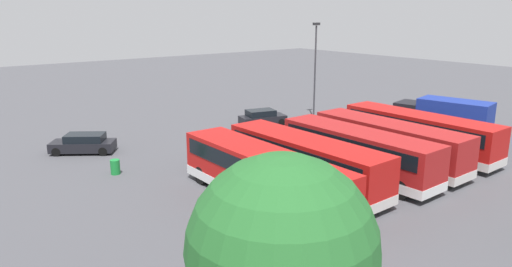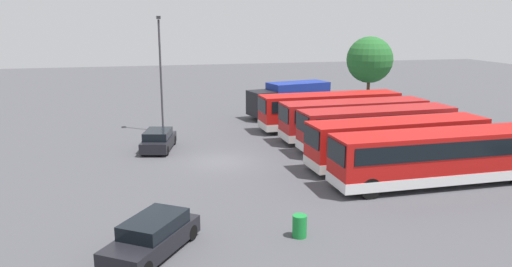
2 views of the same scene
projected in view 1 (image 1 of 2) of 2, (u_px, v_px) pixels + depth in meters
The scene contains 12 objects.
ground_plane at pixel (252, 140), 38.38m from camera, with size 140.00×140.00×0.00m, color #47474C.
bus_single_deck_near_end at pixel (419, 132), 34.31m from camera, with size 2.86×11.68×2.95m.
bus_single_deck_second at pixel (389, 142), 31.77m from camera, with size 2.78×11.14×2.95m.
bus_single_deck_third at pixel (358, 151), 29.68m from camera, with size 2.88×10.97×2.95m.
bus_single_deck_fourth at pixel (305, 160), 27.87m from camera, with size 2.94×11.33×2.95m.
bus_single_deck_fifth at pixel (263, 175), 25.46m from camera, with size 2.65×11.96×2.95m.
box_truck_blue at pixel (444, 117), 38.89m from camera, with size 4.00×7.86×3.20m.
car_hatchback_silver at pixel (262, 118), 43.31m from camera, with size 4.49×2.77×1.43m.
car_small_green at pixel (84, 144), 34.81m from camera, with size 4.73×4.09×1.43m.
lamp_post_tall at pixel (315, 64), 45.13m from camera, with size 0.70×0.30×9.11m.
waste_bin_yellow at pixel (115, 167), 30.30m from camera, with size 0.60×0.60×0.95m, color #197F33.
tree_rightmost at pixel (282, 249), 10.91m from camera, with size 4.51×4.51×7.10m.
Camera 1 is at (22.25, 29.59, 10.15)m, focal length 33.24 mm.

